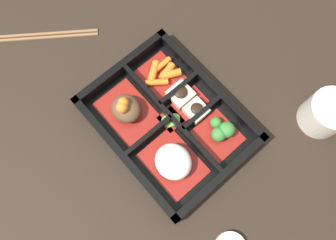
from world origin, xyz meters
name	(u,v)px	position (x,y,z in m)	size (l,w,h in m)	color
ground_plane	(168,124)	(0.00, 0.00, 0.00)	(3.00, 3.00, 0.00)	black
bento_base	(168,123)	(0.00, 0.00, 0.01)	(0.30, 0.23, 0.01)	black
bento_rim	(169,120)	(0.00, 0.00, 0.02)	(0.30, 0.23, 0.04)	black
bowl_rice	(173,162)	(-0.07, 0.05, 0.03)	(0.11, 0.09, 0.04)	maroon
bowl_stew	(126,109)	(0.07, 0.05, 0.03)	(0.11, 0.09, 0.06)	maroon
bowl_greens	(221,132)	(-0.08, -0.06, 0.02)	(0.08, 0.07, 0.04)	maroon
bowl_tofu	(188,102)	(0.00, -0.05, 0.02)	(0.09, 0.07, 0.03)	maroon
bowl_carrots	(162,74)	(0.08, -0.06, 0.02)	(0.08, 0.08, 0.02)	maroon
bowl_pickles	(171,120)	(0.00, -0.01, 0.02)	(0.04, 0.04, 0.01)	maroon
tea_cup	(326,113)	(-0.19, -0.23, 0.04)	(0.08, 0.08, 0.07)	beige
chopsticks	(43,35)	(0.32, 0.07, 0.00)	(0.15, 0.20, 0.01)	brown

